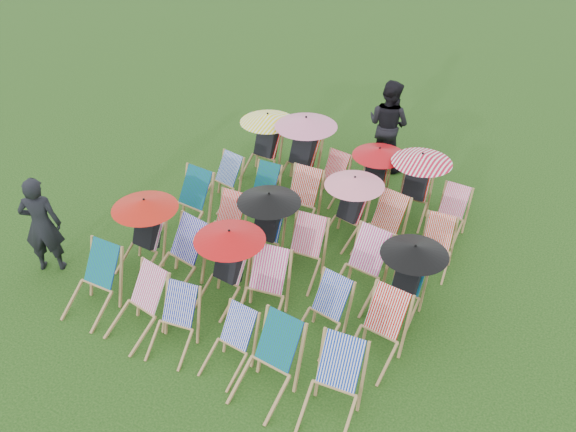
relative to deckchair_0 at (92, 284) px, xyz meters
The scene contains 33 objects.
ground 3.07m from the deckchair_0, 49.08° to the left, with size 100.00×100.00×0.00m, color black.
deckchair_0 is the anchor object (origin of this frame).
deckchair_1 0.89m from the deckchair_0, ahead, with size 0.75×0.96×0.96m.
deckchair_2 1.53m from the deckchair_0, ahead, with size 0.71×0.89×0.88m.
deckchair_3 2.42m from the deckchair_0, ahead, with size 0.61×0.81×0.84m.
deckchair_4 3.08m from the deckchair_0, ahead, with size 0.74×0.98×1.02m.
deckchair_5 3.97m from the deckchair_0, ahead, with size 0.75×0.98×0.99m.
deckchair_6 1.22m from the deckchair_0, 92.21° to the left, with size 1.05×1.09×1.25m.
deckchair_7 1.33m from the deckchair_0, 58.43° to the left, with size 0.80×1.02×1.02m.
deckchair_8 1.99m from the deckchair_0, 36.85° to the left, with size 1.07×1.12×1.27m.
deckchair_9 2.54m from the deckchair_0, 27.33° to the left, with size 0.81×1.01×0.99m.
deckchair_10 3.44m from the deckchair_0, 20.75° to the left, with size 0.70×0.90×0.90m.
deckchair_11 4.24m from the deckchair_0, 17.15° to the left, with size 0.71×0.94×0.97m.
deckchair_12 2.40m from the deckchair_0, 92.86° to the left, with size 0.73×0.98×1.02m.
deckchair_13 2.48m from the deckchair_0, 72.80° to the left, with size 0.61×0.82×0.86m.
deckchair_14 2.83m from the deckchair_0, 57.13° to the left, with size 1.04×1.10×1.23m.
deckchair_15 3.23m from the deckchair_0, 44.62° to the left, with size 0.72×0.93×0.95m.
deckchair_16 4.03m from the deckchair_0, 35.48° to the left, with size 0.76×0.99×1.01m.
deckchair_17 4.65m from the deckchair_0, 30.24° to the left, with size 1.00×1.03×1.18m.
deckchair_18 3.42m from the deckchair_0, 91.85° to the left, with size 0.69×0.88×0.87m.
deckchair_19 3.62m from the deckchair_0, 78.88° to the left, with size 0.59×0.79×0.83m.
deckchair_20 3.81m from the deckchair_0, 66.32° to the left, with size 0.70×0.94×0.98m.
deckchair_21 4.34m from the deckchair_0, 55.60° to the left, with size 1.02×1.08×1.21m.
deckchair_22 4.71m from the deckchair_0, 48.92° to the left, with size 0.76×0.96×0.95m.
deckchair_23 5.38m from the deckchair_0, 41.31° to the left, with size 0.64×0.83×0.84m.
deckchair_24 4.72m from the deckchair_0, 89.67° to the left, with size 1.09×1.13×1.30m.
deckchair_25 4.82m from the deckchair_0, 79.69° to the left, with size 1.20×1.25×1.42m.
deckchair_26 4.87m from the deckchair_0, 71.18° to the left, with size 0.63×0.82×0.82m.
deckchair_27 5.34m from the deckchair_0, 63.23° to the left, with size 0.99×1.07×1.17m.
deckchair_28 5.75m from the deckchair_0, 56.18° to the left, with size 1.08×1.15×1.28m.
deckchair_29 6.04m from the deckchair_0, 49.50° to the left, with size 0.57×0.78×0.83m.
person_left 1.45m from the deckchair_0, 165.20° to the left, with size 0.62×0.41×1.71m, color black.
person_rear 6.59m from the deckchair_0, 72.14° to the left, with size 0.91×0.71×1.87m, color black.
Camera 1 is at (4.22, -7.05, 6.70)m, focal length 40.00 mm.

